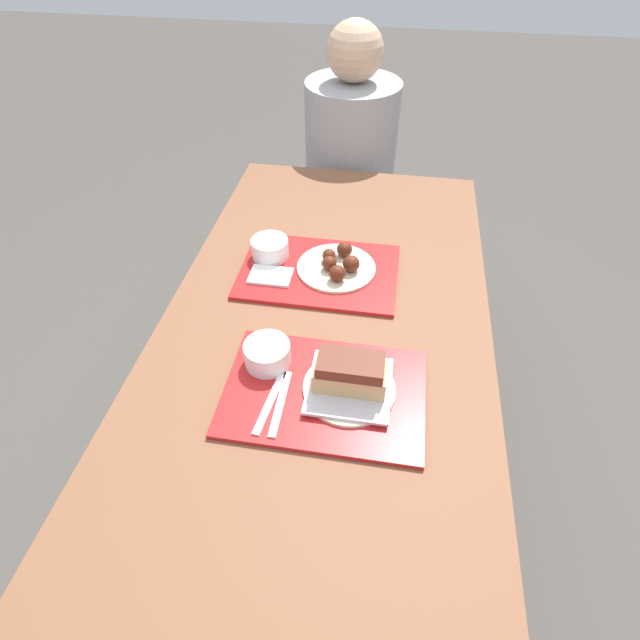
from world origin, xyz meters
The scene contains 14 objects.
ground_plane centered at (0.00, 0.00, 0.00)m, with size 12.00×12.00×0.00m, color #4C4742.
picnic_table centered at (0.00, 0.00, 0.64)m, with size 0.82×1.72×0.73m.
picnic_bench_far centered at (0.00, 1.08, 0.38)m, with size 0.78×0.28×0.46m.
tray_near centered at (0.03, -0.16, 0.74)m, with size 0.43×0.30×0.01m.
tray_far centered at (-0.05, 0.25, 0.74)m, with size 0.43×0.30×0.01m.
bowl_coleslaw_near centered at (-0.10, -0.10, 0.77)m, with size 0.10×0.10×0.06m.
brisket_sandwich_plate centered at (0.09, -0.15, 0.78)m, with size 0.20×0.20×0.09m.
plastic_fork_near centered at (-0.07, -0.21, 0.75)m, with size 0.04×0.17×0.00m.
plastic_knife_near centered at (-0.05, -0.21, 0.75)m, with size 0.02×0.17×0.00m.
condiment_packet centered at (0.03, -0.09, 0.75)m, with size 0.04×0.03×0.01m.
bowl_coleslaw_far centered at (-0.19, 0.29, 0.77)m, with size 0.10×0.10×0.06m.
wings_plate_far centered at (0.00, 0.26, 0.76)m, with size 0.22×0.22×0.05m.
napkin_far centered at (-0.17, 0.20, 0.75)m, with size 0.11×0.08×0.01m.
person_seated_across centered at (-0.06, 1.08, 0.75)m, with size 0.36×0.36×0.72m.
Camera 1 is at (0.13, -0.82, 1.59)m, focal length 28.00 mm.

